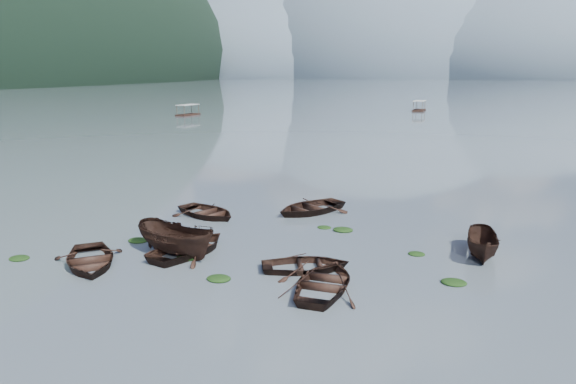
% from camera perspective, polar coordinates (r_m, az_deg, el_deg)
% --- Properties ---
extents(ground_plane, '(2400.00, 2400.00, 0.00)m').
position_cam_1_polar(ground_plane, '(20.54, -8.55, -12.93)').
color(ground_plane, '#4D5861').
extents(haze_mtn_a, '(520.00, 520.00, 280.00)m').
position_cam_1_polar(haze_mtn_a, '(955.16, -1.95, 12.63)').
color(haze_mtn_a, '#475666').
rests_on(haze_mtn_a, ground).
extents(haze_mtn_b, '(520.00, 520.00, 340.00)m').
position_cam_1_polar(haze_mtn_b, '(919.44, 10.40, 12.41)').
color(haze_mtn_b, '#475666').
rests_on(haze_mtn_b, ground).
extents(haze_mtn_c, '(520.00, 520.00, 260.00)m').
position_cam_1_polar(haze_mtn_c, '(926.50, 23.08, 11.59)').
color(haze_mtn_c, '#475666').
rests_on(haze_mtn_c, ground).
extents(rowboat_0, '(5.45, 5.72, 0.96)m').
position_cam_1_polar(rowboat_0, '(26.45, -21.13, -7.62)').
color(rowboat_0, black).
rests_on(rowboat_0, ground).
extents(rowboat_1, '(4.80, 5.67, 1.00)m').
position_cam_1_polar(rowboat_1, '(26.82, -10.77, -6.65)').
color(rowboat_1, black).
rests_on(rowboat_1, ground).
extents(rowboat_2, '(5.37, 3.63, 1.94)m').
position_cam_1_polar(rowboat_2, '(26.62, -12.22, -6.87)').
color(rowboat_2, black).
rests_on(rowboat_2, ground).
extents(rowboat_3, '(3.62, 4.85, 0.96)m').
position_cam_1_polar(rowboat_3, '(22.29, 4.15, -10.64)').
color(rowboat_3, black).
rests_on(rowboat_3, ground).
extents(rowboat_4, '(4.88, 4.18, 0.85)m').
position_cam_1_polar(rowboat_4, '(24.20, 2.01, -8.63)').
color(rowboat_4, black).
rests_on(rowboat_4, ground).
extents(rowboat_5, '(1.70, 4.05, 1.54)m').
position_cam_1_polar(rowboat_5, '(27.61, 20.75, -6.71)').
color(rowboat_5, black).
rests_on(rowboat_5, ground).
extents(rowboat_6, '(5.63, 5.09, 0.96)m').
position_cam_1_polar(rowboat_6, '(33.27, -8.96, -2.66)').
color(rowboat_6, black).
rests_on(rowboat_6, ground).
extents(rowboat_7, '(5.99, 6.28, 1.06)m').
position_cam_1_polar(rowboat_7, '(33.83, 2.46, -2.24)').
color(rowboat_7, black).
rests_on(rowboat_7, ground).
extents(weed_clump_0, '(1.02, 0.83, 0.22)m').
position_cam_1_polar(weed_clump_0, '(28.72, -27.69, -6.63)').
color(weed_clump_0, black).
rests_on(weed_clump_0, ground).
extents(weed_clump_1, '(1.10, 0.88, 0.24)m').
position_cam_1_polar(weed_clump_1, '(26.05, -11.11, -7.27)').
color(weed_clump_1, black).
rests_on(weed_clump_1, ground).
extents(weed_clump_2, '(1.11, 0.89, 0.24)m').
position_cam_1_polar(weed_clump_2, '(23.30, -7.70, -9.64)').
color(weed_clump_2, black).
rests_on(weed_clump_2, ground).
extents(weed_clump_3, '(0.86, 0.72, 0.19)m').
position_cam_1_polar(weed_clump_3, '(26.90, 14.09, -6.76)').
color(weed_clump_3, black).
rests_on(weed_clump_3, ground).
extents(weed_clump_4, '(1.12, 0.89, 0.23)m').
position_cam_1_polar(weed_clump_4, '(23.84, 17.95, -9.65)').
color(weed_clump_4, black).
rests_on(weed_clump_4, ground).
extents(weed_clump_5, '(1.11, 0.89, 0.23)m').
position_cam_1_polar(weed_clump_5, '(29.24, -16.32, -5.28)').
color(weed_clump_5, black).
rests_on(weed_clump_5, ground).
extents(weed_clump_6, '(0.83, 0.70, 0.17)m').
position_cam_1_polar(weed_clump_6, '(30.50, 4.04, -4.00)').
color(weed_clump_6, black).
rests_on(weed_clump_6, ground).
extents(weed_clump_7, '(1.17, 0.94, 0.26)m').
position_cam_1_polar(weed_clump_7, '(30.02, 6.13, -4.32)').
color(weed_clump_7, black).
rests_on(weed_clump_7, ground).
extents(pontoon_left, '(3.55, 6.14, 2.21)m').
position_cam_1_polar(pontoon_left, '(112.24, -11.04, 8.34)').
color(pontoon_left, black).
rests_on(pontoon_left, ground).
extents(pontoon_centre, '(3.23, 6.33, 2.33)m').
position_cam_1_polar(pontoon_centre, '(126.95, 14.35, 8.71)').
color(pontoon_centre, black).
rests_on(pontoon_centre, ground).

